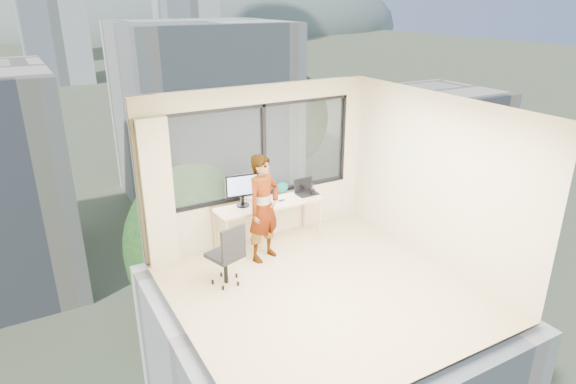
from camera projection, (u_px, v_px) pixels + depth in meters
floor at (323, 290)px, 7.05m from camera, size 4.00×4.00×0.01m
ceiling at (328, 108)px, 6.11m from camera, size 4.00×4.00×0.01m
wall_front at (436, 273)px, 4.96m from camera, size 4.00×0.01×2.60m
wall_left at (178, 239)px, 5.66m from camera, size 0.01×4.00×2.60m
wall_right at (436, 180)px, 7.49m from camera, size 0.01×4.00×2.60m
window_wall at (261, 151)px, 8.14m from camera, size 3.30×0.16×1.55m
curtain at (158, 194)px, 7.37m from camera, size 0.45×0.14×2.30m
desk at (268, 223)px, 8.26m from camera, size 1.80×0.60×0.75m
chair at (225, 253)px, 7.06m from camera, size 0.62×0.62×0.96m
person at (264, 208)px, 7.63m from camera, size 0.73×0.60×1.71m
monitor at (242, 190)px, 7.89m from camera, size 0.55×0.19×0.54m
game_console at (250, 197)px, 8.23m from camera, size 0.37×0.34×0.07m
laptop at (307, 188)px, 8.41m from camera, size 0.36×0.38×0.23m
cellphone at (282, 200)px, 8.18m from camera, size 0.11×0.07×0.01m
pen_cup at (312, 192)px, 8.41m from camera, size 0.10×0.10×0.11m
handbag at (282, 187)px, 8.47m from camera, size 0.28×0.17×0.20m
exterior_ground at (23, 85)px, 109.53m from camera, size 400.00×400.00×0.04m
near_bldg_b at (204, 113)px, 45.56m from camera, size 14.00×13.00×16.00m
near_bldg_c at (425, 145)px, 46.77m from camera, size 12.00×10.00×10.00m
far_tower_b at (50, 12)px, 107.73m from camera, size 13.00×13.00×30.00m
far_tower_c at (186, 16)px, 141.61m from camera, size 15.00×15.00×26.00m
hill_b at (179, 28)px, 317.56m from camera, size 300.00×220.00×96.00m
tree_b at (198, 262)px, 26.94m from camera, size 7.60×7.60×9.00m
tree_c at (288, 128)px, 52.85m from camera, size 8.40×8.40×10.00m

